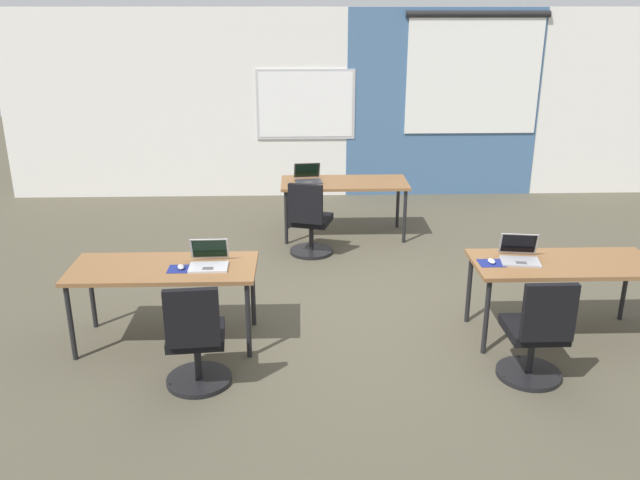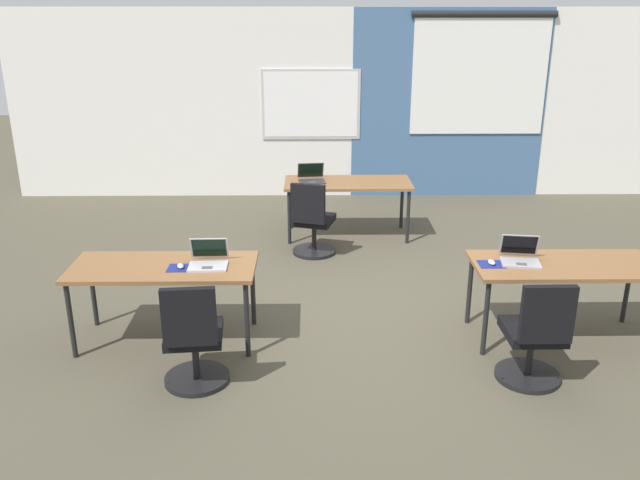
{
  "view_description": "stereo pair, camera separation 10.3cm",
  "coord_description": "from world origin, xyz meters",
  "px_view_note": "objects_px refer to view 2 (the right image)",
  "views": [
    {
      "loc": [
        -0.56,
        -5.9,
        2.87
      ],
      "look_at": [
        -0.39,
        -0.25,
        0.82
      ],
      "focal_mm": 37.04,
      "sensor_mm": 36.0,
      "label": 1
    },
    {
      "loc": [
        -0.46,
        -5.9,
        2.87
      ],
      "look_at": [
        -0.39,
        -0.25,
        0.82
      ],
      "focal_mm": 37.04,
      "sensor_mm": 36.0,
      "label": 2
    }
  ],
  "objects_px": {
    "desk_near_left": "(163,272)",
    "laptop_far_left": "(312,178)",
    "laptop_near_right_inner": "(520,256)",
    "laptop_near_left_inner": "(208,260)",
    "desk_near_right": "(565,270)",
    "chair_near_right_inner": "(535,341)",
    "chair_far_left": "(312,225)",
    "mouse_near_right_inner": "(492,262)",
    "desk_far_center": "(348,186)",
    "mouse_near_left_inner": "(180,266)",
    "chair_near_left_inner": "(194,343)"
  },
  "relations": [
    {
      "from": "chair_far_left",
      "to": "mouse_near_left_inner",
      "type": "distance_m",
      "value": 2.47
    },
    {
      "from": "desk_far_center",
      "to": "chair_near_right_inner",
      "type": "bearing_deg",
      "value": -70.18
    },
    {
      "from": "laptop_near_right_inner",
      "to": "mouse_near_right_inner",
      "type": "height_order",
      "value": "laptop_near_right_inner"
    },
    {
      "from": "chair_near_right_inner",
      "to": "mouse_near_left_inner",
      "type": "height_order",
      "value": "chair_near_right_inner"
    },
    {
      "from": "desk_far_center",
      "to": "laptop_far_left",
      "type": "bearing_deg",
      "value": 176.34
    },
    {
      "from": "desk_near_left",
      "to": "laptop_far_left",
      "type": "xyz_separation_m",
      "value": [
        1.29,
        2.83,
        0.11
      ]
    },
    {
      "from": "desk_far_center",
      "to": "mouse_near_left_inner",
      "type": "xyz_separation_m",
      "value": [
        -1.59,
        -2.86,
        0.08
      ]
    },
    {
      "from": "desk_near_left",
      "to": "desk_near_right",
      "type": "relative_size",
      "value": 1.0
    },
    {
      "from": "chair_near_left_inner",
      "to": "chair_near_right_inner",
      "type": "bearing_deg",
      "value": 174.95
    },
    {
      "from": "desk_near_left",
      "to": "chair_near_left_inner",
      "type": "distance_m",
      "value": 0.89
    },
    {
      "from": "desk_far_center",
      "to": "chair_far_left",
      "type": "distance_m",
      "value": 0.88
    },
    {
      "from": "desk_near_left",
      "to": "desk_far_center",
      "type": "height_order",
      "value": "same"
    },
    {
      "from": "desk_near_right",
      "to": "chair_far_left",
      "type": "xyz_separation_m",
      "value": [
        -2.2,
        2.1,
        -0.28
      ]
    },
    {
      "from": "laptop_far_left",
      "to": "chair_far_left",
      "type": "bearing_deg",
      "value": -95.57
    },
    {
      "from": "chair_far_left",
      "to": "chair_near_right_inner",
      "type": "distance_m",
      "value": 3.34
    },
    {
      "from": "desk_near_left",
      "to": "laptop_near_left_inner",
      "type": "distance_m",
      "value": 0.41
    },
    {
      "from": "desk_near_right",
      "to": "mouse_near_left_inner",
      "type": "bearing_deg",
      "value": -178.9
    },
    {
      "from": "desk_near_right",
      "to": "laptop_near_right_inner",
      "type": "bearing_deg",
      "value": 172.83
    },
    {
      "from": "desk_near_right",
      "to": "laptop_far_left",
      "type": "bearing_deg",
      "value": 128.01
    },
    {
      "from": "laptop_near_left_inner",
      "to": "mouse_near_left_inner",
      "type": "bearing_deg",
      "value": -164.77
    },
    {
      "from": "desk_far_center",
      "to": "chair_far_left",
      "type": "relative_size",
      "value": 1.74
    },
    {
      "from": "laptop_near_right_inner",
      "to": "mouse_near_left_inner",
      "type": "height_order",
      "value": "laptop_near_right_inner"
    },
    {
      "from": "mouse_near_left_inner",
      "to": "desk_near_left",
      "type": "bearing_deg",
      "value": 158.71
    },
    {
      "from": "desk_far_center",
      "to": "mouse_near_right_inner",
      "type": "relative_size",
      "value": 15.3
    },
    {
      "from": "laptop_near_right_inner",
      "to": "laptop_near_left_inner",
      "type": "height_order",
      "value": "laptop_near_right_inner"
    },
    {
      "from": "desk_far_center",
      "to": "mouse_near_right_inner",
      "type": "distance_m",
      "value": 3.02
    },
    {
      "from": "desk_near_left",
      "to": "laptop_near_left_inner",
      "type": "bearing_deg",
      "value": 0.78
    },
    {
      "from": "desk_near_right",
      "to": "chair_far_left",
      "type": "bearing_deg",
      "value": 136.32
    },
    {
      "from": "laptop_near_right_inner",
      "to": "laptop_near_left_inner",
      "type": "xyz_separation_m",
      "value": [
        -2.72,
        -0.04,
        -0.0
      ]
    },
    {
      "from": "desk_near_right",
      "to": "chair_near_right_inner",
      "type": "distance_m",
      "value": 0.93
    },
    {
      "from": "mouse_near_left_inner",
      "to": "desk_near_right",
      "type": "bearing_deg",
      "value": 1.1
    },
    {
      "from": "mouse_near_left_inner",
      "to": "mouse_near_right_inner",
      "type": "bearing_deg",
      "value": 1.07
    },
    {
      "from": "desk_far_center",
      "to": "chair_near_left_inner",
      "type": "relative_size",
      "value": 1.74
    },
    {
      "from": "desk_near_right",
      "to": "chair_near_right_inner",
      "type": "bearing_deg",
      "value": -121.96
    },
    {
      "from": "laptop_near_left_inner",
      "to": "desk_near_left",
      "type": "bearing_deg",
      "value": 179.16
    },
    {
      "from": "desk_near_left",
      "to": "mouse_near_left_inner",
      "type": "bearing_deg",
      "value": -21.29
    },
    {
      "from": "chair_far_left",
      "to": "chair_near_left_inner",
      "type": "bearing_deg",
      "value": 88.32
    },
    {
      "from": "laptop_far_left",
      "to": "laptop_near_right_inner",
      "type": "relative_size",
      "value": 0.98
    },
    {
      "from": "desk_far_center",
      "to": "laptop_near_right_inner",
      "type": "xyz_separation_m",
      "value": [
        1.36,
        -2.75,
        0.11
      ]
    },
    {
      "from": "desk_near_right",
      "to": "mouse_near_right_inner",
      "type": "distance_m",
      "value": 0.66
    },
    {
      "from": "desk_near_left",
      "to": "chair_near_right_inner",
      "type": "xyz_separation_m",
      "value": [
        3.03,
        -0.75,
        -0.28
      ]
    },
    {
      "from": "desk_far_center",
      "to": "laptop_near_right_inner",
      "type": "relative_size",
      "value": 4.3
    },
    {
      "from": "desk_near_right",
      "to": "laptop_near_right_inner",
      "type": "height_order",
      "value": "laptop_near_right_inner"
    },
    {
      "from": "chair_near_right_inner",
      "to": "laptop_near_right_inner",
      "type": "bearing_deg",
      "value": -96.36
    },
    {
      "from": "chair_far_left",
      "to": "mouse_near_right_inner",
      "type": "height_order",
      "value": "chair_far_left"
    },
    {
      "from": "laptop_near_right_inner",
      "to": "chair_near_right_inner",
      "type": "distance_m",
      "value": 0.9
    },
    {
      "from": "mouse_near_right_inner",
      "to": "laptop_near_right_inner",
      "type": "bearing_deg",
      "value": 13.44
    },
    {
      "from": "chair_near_right_inner",
      "to": "mouse_near_left_inner",
      "type": "bearing_deg",
      "value": -14.0
    },
    {
      "from": "laptop_near_left_inner",
      "to": "mouse_near_left_inner",
      "type": "relative_size",
      "value": 3.03
    },
    {
      "from": "laptop_near_right_inner",
      "to": "chair_near_left_inner",
      "type": "distance_m",
      "value": 2.89
    }
  ]
}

